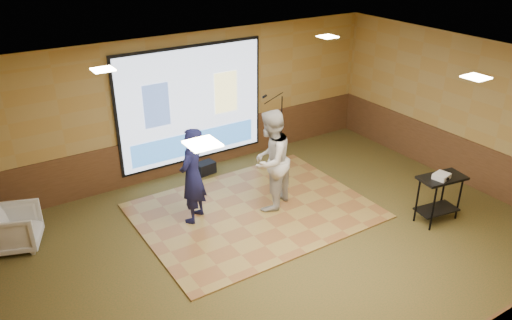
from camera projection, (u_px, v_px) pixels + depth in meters
ground at (286, 245)px, 8.53m from camera, size 9.00×9.00×0.00m
room_shell at (289, 131)px, 7.62m from camera, size 9.04×7.04×3.02m
wainscot_back at (194, 149)px, 10.96m from camera, size 9.00×0.04×0.95m
wainscot_right at (459, 159)px, 10.49m from camera, size 0.04×7.00×0.95m
projector_screen at (192, 106)px, 10.50m from camera, size 3.32×0.06×2.52m
downlight_nw at (103, 70)px, 7.54m from camera, size 0.32×0.32×0.02m
downlight_ne at (328, 37)px, 9.67m from camera, size 0.32×0.32×0.02m
downlight_sw at (203, 144)px, 5.03m from camera, size 0.32×0.32×0.02m
downlight_se at (476, 77)px, 7.17m from camera, size 0.32×0.32×0.02m
dance_floor at (254, 211)px, 9.49m from camera, size 4.25×3.24×0.03m
player_left at (192, 176)px, 8.83m from camera, size 0.78×0.74×1.79m
player_right at (270, 161)px, 9.21m from camera, size 1.19×1.11×1.94m
av_table at (440, 191)px, 8.98m from camera, size 0.85×0.45×0.90m
projector at (442, 176)px, 8.78m from camera, size 0.32×0.28×0.09m
mic_stand at (279, 141)px, 11.31m from camera, size 0.65×0.27×1.66m
banquet_chair at (15, 228)px, 8.34m from camera, size 1.00×0.98×0.71m
duffel_bag at (205, 168)px, 10.89m from camera, size 0.44×0.32×0.25m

